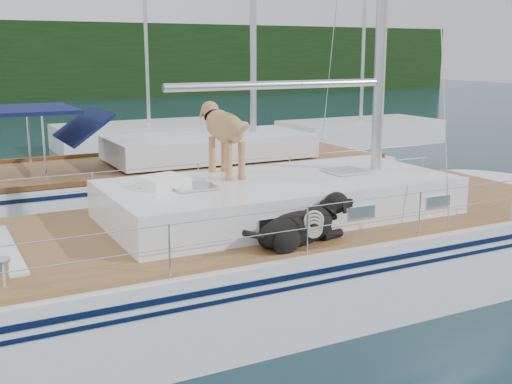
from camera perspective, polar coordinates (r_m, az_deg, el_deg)
ground at (r=9.81m, az=-2.08°, el=-9.68°), size 120.00×120.00×0.00m
main_sailboat at (r=9.61m, az=-1.61°, el=-5.79°), size 12.00×3.80×14.01m
neighbor_sailboat at (r=15.32m, az=-7.87°, el=0.73°), size 11.00×3.50×13.30m
bg_boat_center at (r=25.68m, az=-9.45°, el=4.95°), size 7.20×3.00×11.65m
bg_boat_east at (r=26.71m, az=9.26°, el=5.25°), size 6.40×3.00×11.65m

